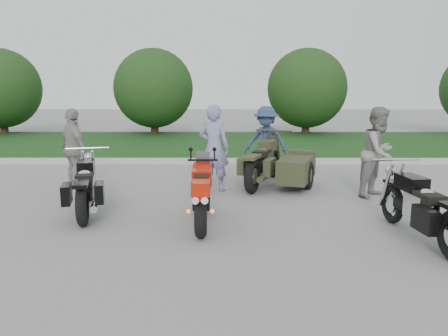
{
  "coord_description": "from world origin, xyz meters",
  "views": [
    {
      "loc": [
        0.28,
        -6.73,
        2.19
      ],
      "look_at": [
        0.26,
        0.9,
        0.8
      ],
      "focal_mm": 35.0,
      "sensor_mm": 36.0,
      "label": 1
    }
  ],
  "objects_px": {
    "person_stripe": "(214,148)",
    "person_back": "(74,148)",
    "cruiser_right": "(425,211)",
    "person_denim": "(266,141)",
    "sportbike_red": "(202,192)",
    "cruiser_sidecar": "(282,167)",
    "cruiser_left": "(86,189)",
    "person_grey": "(379,152)"
  },
  "relations": [
    {
      "from": "cruiser_right",
      "to": "person_stripe",
      "type": "xyz_separation_m",
      "value": [
        -3.1,
        3.25,
        0.47
      ]
    },
    {
      "from": "cruiser_right",
      "to": "person_back",
      "type": "height_order",
      "value": "person_back"
    },
    {
      "from": "cruiser_sidecar",
      "to": "cruiser_right",
      "type": "bearing_deg",
      "value": -46.02
    },
    {
      "from": "cruiser_left",
      "to": "cruiser_right",
      "type": "xyz_separation_m",
      "value": [
        5.31,
        -1.44,
        0.0
      ]
    },
    {
      "from": "cruiser_right",
      "to": "person_stripe",
      "type": "relative_size",
      "value": 1.25
    },
    {
      "from": "cruiser_left",
      "to": "person_denim",
      "type": "height_order",
      "value": "person_denim"
    },
    {
      "from": "person_back",
      "to": "sportbike_red",
      "type": "bearing_deg",
      "value": -175.75
    },
    {
      "from": "cruiser_sidecar",
      "to": "person_stripe",
      "type": "bearing_deg",
      "value": -148.5
    },
    {
      "from": "sportbike_red",
      "to": "cruiser_right",
      "type": "relative_size",
      "value": 0.83
    },
    {
      "from": "person_grey",
      "to": "person_denim",
      "type": "bearing_deg",
      "value": 91.43
    },
    {
      "from": "cruiser_sidecar",
      "to": "person_stripe",
      "type": "xyz_separation_m",
      "value": [
        -1.52,
        -0.31,
        0.47
      ]
    },
    {
      "from": "sportbike_red",
      "to": "cruiser_sidecar",
      "type": "bearing_deg",
      "value": 57.48
    },
    {
      "from": "person_denim",
      "to": "cruiser_sidecar",
      "type": "bearing_deg",
      "value": -56.37
    },
    {
      "from": "cruiser_right",
      "to": "cruiser_sidecar",
      "type": "xyz_separation_m",
      "value": [
        -1.58,
        3.56,
        0.01
      ]
    },
    {
      "from": "cruiser_sidecar",
      "to": "person_back",
      "type": "height_order",
      "value": "person_back"
    },
    {
      "from": "cruiser_right",
      "to": "person_back",
      "type": "xyz_separation_m",
      "value": [
        -6.23,
        3.57,
        0.42
      ]
    },
    {
      "from": "cruiser_left",
      "to": "cruiser_sidecar",
      "type": "relative_size",
      "value": 0.92
    },
    {
      "from": "person_grey",
      "to": "person_back",
      "type": "relative_size",
      "value": 1.04
    },
    {
      "from": "person_stripe",
      "to": "person_grey",
      "type": "distance_m",
      "value": 3.4
    },
    {
      "from": "sportbike_red",
      "to": "cruiser_right",
      "type": "xyz_separation_m",
      "value": [
        3.24,
        -0.81,
        -0.08
      ]
    },
    {
      "from": "person_back",
      "to": "cruiser_left",
      "type": "bearing_deg",
      "value": 160.18
    },
    {
      "from": "sportbike_red",
      "to": "person_grey",
      "type": "distance_m",
      "value": 4.02
    },
    {
      "from": "sportbike_red",
      "to": "person_denim",
      "type": "height_order",
      "value": "person_denim"
    },
    {
      "from": "person_grey",
      "to": "cruiser_left",
      "type": "bearing_deg",
      "value": 149.81
    },
    {
      "from": "person_stripe",
      "to": "person_back",
      "type": "distance_m",
      "value": 3.14
    },
    {
      "from": "person_stripe",
      "to": "cruiser_left",
      "type": "bearing_deg",
      "value": 58.46
    },
    {
      "from": "person_grey",
      "to": "person_back",
      "type": "bearing_deg",
      "value": 129.43
    },
    {
      "from": "sportbike_red",
      "to": "person_back",
      "type": "height_order",
      "value": "person_back"
    },
    {
      "from": "cruiser_right",
      "to": "person_denim",
      "type": "distance_m",
      "value": 5.21
    },
    {
      "from": "cruiser_sidecar",
      "to": "person_stripe",
      "type": "height_order",
      "value": "person_stripe"
    },
    {
      "from": "person_grey",
      "to": "sportbike_red",
      "type": "bearing_deg",
      "value": 165.55
    },
    {
      "from": "cruiser_right",
      "to": "person_grey",
      "type": "relative_size",
      "value": 1.28
    },
    {
      "from": "cruiser_left",
      "to": "person_stripe",
      "type": "height_order",
      "value": "person_stripe"
    },
    {
      "from": "person_denim",
      "to": "person_back",
      "type": "xyz_separation_m",
      "value": [
        -4.39,
        -1.3,
        0.0
      ]
    },
    {
      "from": "person_stripe",
      "to": "person_grey",
      "type": "relative_size",
      "value": 1.02
    },
    {
      "from": "person_stripe",
      "to": "person_denim",
      "type": "bearing_deg",
      "value": -108.88
    },
    {
      "from": "cruiser_sidecar",
      "to": "person_denim",
      "type": "bearing_deg",
      "value": 121.1
    },
    {
      "from": "person_stripe",
      "to": "person_denim",
      "type": "distance_m",
      "value": 2.05
    },
    {
      "from": "person_stripe",
      "to": "cruiser_sidecar",
      "type": "bearing_deg",
      "value": -149.33
    },
    {
      "from": "sportbike_red",
      "to": "cruiser_sidecar",
      "type": "relative_size",
      "value": 0.78
    },
    {
      "from": "sportbike_red",
      "to": "cruiser_left",
      "type": "distance_m",
      "value": 2.17
    },
    {
      "from": "cruiser_left",
      "to": "cruiser_right",
      "type": "distance_m",
      "value": 5.51
    }
  ]
}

